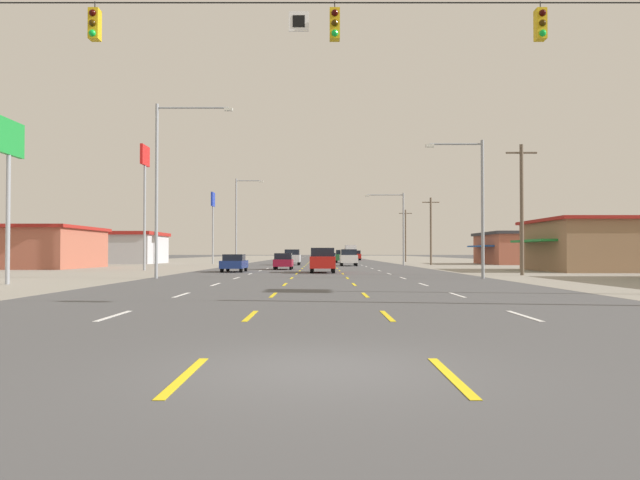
{
  "coord_description": "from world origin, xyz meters",
  "views": [
    {
      "loc": [
        0.03,
        -8.46,
        1.64
      ],
      "look_at": [
        0.11,
        84.21,
        3.51
      ],
      "focal_mm": 33.86,
      "sensor_mm": 36.0,
      "label": 1
    }
  ],
  "objects_px": {
    "pole_sign_left_row_0": "(8,154)",
    "pole_sign_left_row_2": "(212,210)",
    "sedan_far_left_near": "(234,263)",
    "suv_inner_right_farther": "(341,256)",
    "suv_inner_left_far": "(292,257)",
    "suv_center_turn_nearest": "(322,260)",
    "streetlight_right_row_1": "(398,222)",
    "hatchback_inner_left_mid": "(283,261)",
    "streetlight_right_row_0": "(476,198)",
    "box_truck_far_right_distant_b": "(350,251)",
    "sedan_inner_right_distant_a": "(336,256)",
    "suv_inner_right_midfar": "(348,257)",
    "suv_far_right_farthest": "(355,255)",
    "pole_sign_left_row_1": "(144,175)",
    "streetlight_left_row_0": "(164,177)",
    "streetlight_left_row_1": "(238,216)"
  },
  "relations": [
    {
      "from": "pole_sign_left_row_0",
      "to": "pole_sign_left_row_2",
      "type": "xyz_separation_m",
      "value": [
        0.88,
        53.57,
        0.95
      ]
    },
    {
      "from": "sedan_far_left_near",
      "to": "suv_inner_right_farther",
      "type": "xyz_separation_m",
      "value": [
        10.47,
        43.19,
        0.27
      ]
    },
    {
      "from": "suv_inner_left_far",
      "to": "pole_sign_left_row_2",
      "type": "distance_m",
      "value": 15.09
    },
    {
      "from": "suv_center_turn_nearest",
      "to": "streetlight_right_row_1",
      "type": "bearing_deg",
      "value": 69.2
    },
    {
      "from": "hatchback_inner_left_mid",
      "to": "streetlight_right_row_0",
      "type": "bearing_deg",
      "value": -55.86
    },
    {
      "from": "suv_center_turn_nearest",
      "to": "box_truck_far_right_distant_b",
      "type": "bearing_deg",
      "value": 85.69
    },
    {
      "from": "suv_inner_left_far",
      "to": "sedan_inner_right_distant_a",
      "type": "relative_size",
      "value": 1.09
    },
    {
      "from": "suv_inner_right_midfar",
      "to": "suv_inner_right_farther",
      "type": "relative_size",
      "value": 1.0
    },
    {
      "from": "suv_far_right_farthest",
      "to": "sedan_inner_right_distant_a",
      "type": "xyz_separation_m",
      "value": [
        -3.51,
        12.97,
        -0.27
      ]
    },
    {
      "from": "sedan_far_left_near",
      "to": "pole_sign_left_row_2",
      "type": "xyz_separation_m",
      "value": [
        -7.88,
        34.26,
        6.82
      ]
    },
    {
      "from": "streetlight_right_row_0",
      "to": "suv_far_right_farthest",
      "type": "bearing_deg",
      "value": 91.71
    },
    {
      "from": "pole_sign_left_row_1",
      "to": "streetlight_left_row_0",
      "type": "relative_size",
      "value": 1.03
    },
    {
      "from": "suv_inner_right_farther",
      "to": "sedan_inner_right_distant_a",
      "type": "height_order",
      "value": "suv_inner_right_farther"
    },
    {
      "from": "suv_inner_right_midfar",
      "to": "suv_inner_right_farther",
      "type": "distance_m",
      "value": 20.95
    },
    {
      "from": "pole_sign_left_row_2",
      "to": "hatchback_inner_left_mid",
      "type": "bearing_deg",
      "value": -67.08
    },
    {
      "from": "streetlight_right_row_0",
      "to": "streetlight_left_row_0",
      "type": "bearing_deg",
      "value": 180.0
    },
    {
      "from": "pole_sign_left_row_2",
      "to": "streetlight_left_row_1",
      "type": "bearing_deg",
      "value": -65.48
    },
    {
      "from": "sedan_inner_right_distant_a",
      "to": "streetlight_right_row_0",
      "type": "distance_m",
      "value": 97.89
    },
    {
      "from": "suv_inner_right_midfar",
      "to": "pole_sign_left_row_0",
      "type": "bearing_deg",
      "value": -114.9
    },
    {
      "from": "pole_sign_left_row_0",
      "to": "streetlight_left_row_1",
      "type": "distance_m",
      "value": 42.81
    },
    {
      "from": "suv_center_turn_nearest",
      "to": "streetlight_right_row_1",
      "type": "height_order",
      "value": "streetlight_right_row_1"
    },
    {
      "from": "suv_center_turn_nearest",
      "to": "suv_inner_left_far",
      "type": "xyz_separation_m",
      "value": [
        -3.73,
        28.52,
        0.0
      ]
    },
    {
      "from": "sedan_far_left_near",
      "to": "streetlight_right_row_1",
      "type": "xyz_separation_m",
      "value": [
        16.67,
        23.08,
        4.49
      ]
    },
    {
      "from": "suv_inner_right_midfar",
      "to": "suv_inner_left_far",
      "type": "xyz_separation_m",
      "value": [
        -6.94,
        4.71,
        0.0
      ]
    },
    {
      "from": "streetlight_left_row_0",
      "to": "suv_inner_right_midfar",
      "type": "bearing_deg",
      "value": 69.31
    },
    {
      "from": "sedan_far_left_near",
      "to": "pole_sign_left_row_1",
      "type": "distance_m",
      "value": 12.43
    },
    {
      "from": "hatchback_inner_left_mid",
      "to": "streetlight_left_row_0",
      "type": "height_order",
      "value": "streetlight_left_row_0"
    },
    {
      "from": "sedan_far_left_near",
      "to": "streetlight_left_row_1",
      "type": "xyz_separation_m",
      "value": [
        -2.78,
        23.08,
        5.23
      ]
    },
    {
      "from": "sedan_far_left_near",
      "to": "pole_sign_left_row_1",
      "type": "relative_size",
      "value": 0.4
    },
    {
      "from": "pole_sign_left_row_2",
      "to": "pole_sign_left_row_1",
      "type": "bearing_deg",
      "value": -91.54
    },
    {
      "from": "suv_far_right_farthest",
      "to": "streetlight_left_row_1",
      "type": "bearing_deg",
      "value": -109.22
    },
    {
      "from": "suv_far_right_farthest",
      "to": "box_truck_far_right_distant_b",
      "type": "bearing_deg",
      "value": 90.9
    },
    {
      "from": "suv_inner_right_midfar",
      "to": "streetlight_left_row_1",
      "type": "height_order",
      "value": "streetlight_left_row_1"
    },
    {
      "from": "suv_inner_right_midfar",
      "to": "streetlight_right_row_1",
      "type": "height_order",
      "value": "streetlight_right_row_1"
    },
    {
      "from": "suv_inner_left_far",
      "to": "streetlight_right_row_1",
      "type": "bearing_deg",
      "value": -16.45
    },
    {
      "from": "suv_center_turn_nearest",
      "to": "hatchback_inner_left_mid",
      "type": "relative_size",
      "value": 1.26
    },
    {
      "from": "streetlight_right_row_0",
      "to": "streetlight_right_row_1",
      "type": "relative_size",
      "value": 0.98
    },
    {
      "from": "suv_inner_left_far",
      "to": "box_truck_far_right_distant_b",
      "type": "relative_size",
      "value": 0.68
    },
    {
      "from": "hatchback_inner_left_mid",
      "to": "streetlight_left_row_1",
      "type": "height_order",
      "value": "streetlight_left_row_1"
    },
    {
      "from": "suv_inner_right_farther",
      "to": "box_truck_far_right_distant_b",
      "type": "height_order",
      "value": "box_truck_far_right_distant_b"
    },
    {
      "from": "pole_sign_left_row_1",
      "to": "streetlight_left_row_1",
      "type": "height_order",
      "value": "pole_sign_left_row_1"
    },
    {
      "from": "pole_sign_left_row_0",
      "to": "pole_sign_left_row_2",
      "type": "distance_m",
      "value": 53.58
    },
    {
      "from": "suv_inner_right_midfar",
      "to": "box_truck_far_right_distant_b",
      "type": "distance_m",
      "value": 66.05
    },
    {
      "from": "sedan_far_left_near",
      "to": "streetlight_right_row_0",
      "type": "relative_size",
      "value": 0.52
    },
    {
      "from": "streetlight_right_row_0",
      "to": "suv_center_turn_nearest",
      "type": "bearing_deg",
      "value": 131.19
    },
    {
      "from": "streetlight_left_row_0",
      "to": "streetlight_right_row_1",
      "type": "bearing_deg",
      "value": 61.56
    },
    {
      "from": "pole_sign_left_row_0",
      "to": "streetlight_right_row_0",
      "type": "relative_size",
      "value": 0.97
    },
    {
      "from": "pole_sign_left_row_0",
      "to": "streetlight_right_row_0",
      "type": "height_order",
      "value": "streetlight_right_row_0"
    },
    {
      "from": "sedan_far_left_near",
      "to": "suv_center_turn_nearest",
      "type": "bearing_deg",
      "value": -12.19
    },
    {
      "from": "suv_far_right_farthest",
      "to": "box_truck_far_right_distant_b",
      "type": "xyz_separation_m",
      "value": [
        -0.25,
        16.04,
        0.81
      ]
    }
  ]
}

